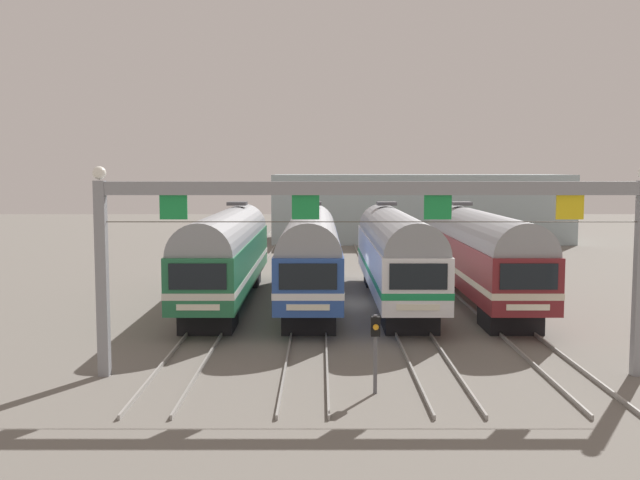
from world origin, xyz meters
TOP-DOWN VIEW (x-y plane):
  - ground_plane at (0.00, 0.00)m, footprint 160.00×160.00m
  - track_bed at (-0.00, 17.00)m, footprint 14.49×70.00m
  - commuter_train_green at (-6.49, -0.00)m, footprint 2.88×18.06m
  - commuter_train_blue at (-2.16, -0.00)m, footprint 2.88×18.06m
  - commuter_train_white at (2.16, -0.00)m, footprint 2.88×18.06m
  - commuter_train_maroon at (6.49, -0.00)m, footprint 2.88×18.06m
  - catenary_gantry at (0.00, -13.50)m, footprint 18.23×0.44m
  - yard_signal_mast at (0.00, -15.52)m, footprint 0.28×0.35m
  - maintenance_building at (7.93, 34.80)m, footprint 28.19×10.00m

SIDE VIEW (x-z plane):
  - ground_plane at x=0.00m, z-range 0.00..0.00m
  - track_bed at x=0.00m, z-range 0.00..0.15m
  - yard_signal_mast at x=0.00m, z-range 0.50..2.94m
  - commuter_train_green at x=-6.49m, z-range 0.16..5.21m
  - commuter_train_blue at x=-2.16m, z-range 0.16..5.21m
  - commuter_train_white at x=2.16m, z-range 0.16..5.21m
  - commuter_train_maroon at x=6.49m, z-range 0.16..5.21m
  - maintenance_building at x=7.93m, z-range 0.00..6.49m
  - catenary_gantry at x=0.00m, z-range 1.65..8.62m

